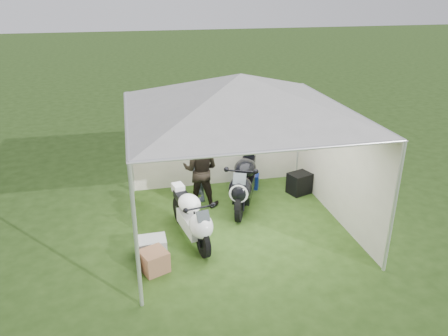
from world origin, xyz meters
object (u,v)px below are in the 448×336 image
Objects in this scene: person_blue_jacket at (199,158)px; equipment_box at (299,183)px; motorcycle_white at (192,217)px; motorcycle_black at (244,182)px; crate_0 at (152,247)px; person_dark_jacket at (200,170)px; crate_1 at (154,261)px; paddock_stand at (249,181)px; canopy_tent at (240,97)px.

person_blue_jacket reaches higher than equipment_box.
person_blue_jacket is (0.41, 1.71, 0.46)m from motorcycle_white.
crate_0 is (-2.04, -1.43, -0.42)m from motorcycle_black.
person_dark_jacket is at bearing 63.40° from motorcycle_white.
paddock_stand is at bearing 49.05° from crate_1.
canopy_tent is 3.52× the size of person_dark_jacket.
person_dark_jacket is (-0.58, 1.01, -1.77)m from canopy_tent.
motorcycle_white reaches higher than crate_0.
motorcycle_black is at bearing 35.02° from crate_0.
crate_1 is at bearing -26.62° from person_blue_jacket.
motorcycle_white is at bearing 97.68° from person_dark_jacket.
motorcycle_black is 4.89× the size of crate_1.
equipment_box is (2.27, -0.23, -0.72)m from person_blue_jacket.
person_dark_jacket is 2.35m from equipment_box.
person_dark_jacket reaches higher than crate_0.
paddock_stand is 1.51m from person_dark_jacket.
motorcycle_white reaches higher than crate_1.
person_blue_jacket is at bearing 65.29° from motorcycle_white.
motorcycle_black is 4.55× the size of paddock_stand.
motorcycle_white is 3.69× the size of crate_0.
crate_1 is (-0.77, -0.77, -0.32)m from motorcycle_white.
equipment_box is at bearing 33.12° from crate_1.
person_dark_jacket is 3.33× the size of equipment_box.
canopy_tent is at bearing 34.51° from crate_1.
equipment_box reaches higher than paddock_stand.
motorcycle_white is 0.95× the size of person_blue_jacket.
person_blue_jacket is (-0.86, 0.58, 0.38)m from motorcycle_black.
crate_0 is (-0.77, -0.30, -0.34)m from motorcycle_white.
person_dark_jacket is 2.19m from crate_0.
motorcycle_white is 1.70m from motorcycle_black.
canopy_tent is 2.14m from person_blue_jacket.
person_blue_jacket is 2.39m from equipment_box.
person_blue_jacket is at bearing 113.92° from canopy_tent.
canopy_tent is 11.74× the size of equipment_box.
crate_1 is (-1.17, -2.21, -0.62)m from person_dark_jacket.
person_dark_jacket is 2.58m from crate_1.
canopy_tent is at bearing -112.81° from paddock_stand.
motorcycle_white is (-0.98, -0.44, -2.07)m from canopy_tent.
motorcycle_black is at bearing 42.91° from crate_1.
person_dark_jacket is (0.40, 1.44, 0.30)m from motorcycle_white.
person_dark_jacket is 0.84× the size of person_blue_jacket.
paddock_stand is (0.66, 1.58, -2.41)m from canopy_tent.
person_blue_jacket is at bearing -69.87° from person_dark_jacket.
crate_1 is (-1.18, -2.48, -0.77)m from person_blue_jacket.
person_blue_jacket is 2.85m from crate_1.
motorcycle_white is at bearing -115.52° from motorcycle_black.
paddock_stand is 0.91× the size of equipment_box.
motorcycle_black is (1.27, 1.13, 0.08)m from motorcycle_white.
paddock_stand is at bearing 90.00° from motorcycle_black.
person_dark_jacket is at bearing -178.97° from equipment_box.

